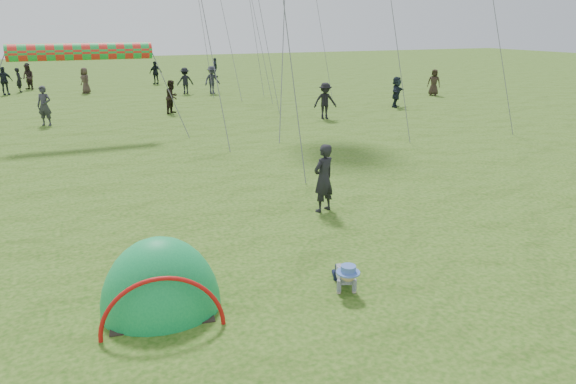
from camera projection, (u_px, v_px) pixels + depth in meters
name	position (u px, v px, depth m)	size (l,w,h in m)	color
ground	(325.00, 312.00, 8.11)	(140.00, 140.00, 0.00)	#1C480B
crawling_toddler	(346.00, 274.00, 8.74)	(0.51, 0.72, 0.55)	black
popup_tent	(162.00, 309.00, 8.21)	(1.88, 1.55, 2.43)	#0D8D44
standing_adult	(324.00, 178.00, 12.24)	(0.61, 0.40, 1.66)	black
crowd_person_0	(44.00, 106.00, 22.67)	(0.64, 0.42, 1.75)	#2F2F37
crowd_person_1	(28.00, 77.00, 35.12)	(0.82, 0.64, 1.68)	#2F2321
crowd_person_2	(156.00, 73.00, 38.17)	(0.99, 0.41, 1.69)	black
crowd_person_3	(325.00, 101.00, 24.27)	(1.10, 0.63, 1.71)	black
crowd_person_4	(85.00, 81.00, 33.22)	(0.80, 0.52, 1.65)	#42332B
crowd_person_5	(396.00, 92.00, 27.76)	(1.52, 0.48, 1.64)	#1A232D
crowd_person_6	(19.00, 80.00, 33.79)	(0.58, 0.38, 1.58)	black
crowd_person_8	(4.00, 81.00, 32.44)	(1.03, 0.43, 1.76)	black
crowd_person_9	(185.00, 81.00, 32.99)	(1.07, 0.62, 1.66)	black
crowd_person_10	(434.00, 82.00, 32.30)	(0.79, 0.52, 1.62)	#2C221A
crowd_person_12	(29.00, 76.00, 35.41)	(0.64, 0.42, 1.77)	black
crowd_person_13	(172.00, 97.00, 25.81)	(0.81, 0.63, 1.66)	black
crowd_person_14	(215.00, 67.00, 43.45)	(0.93, 0.39, 1.59)	#292F3E
crowd_person_15	(212.00, 80.00, 33.10)	(1.13, 0.65, 1.75)	#262731
rainbow_tube_kite	(82.00, 52.00, 19.38)	(0.64, 0.64, 5.16)	red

